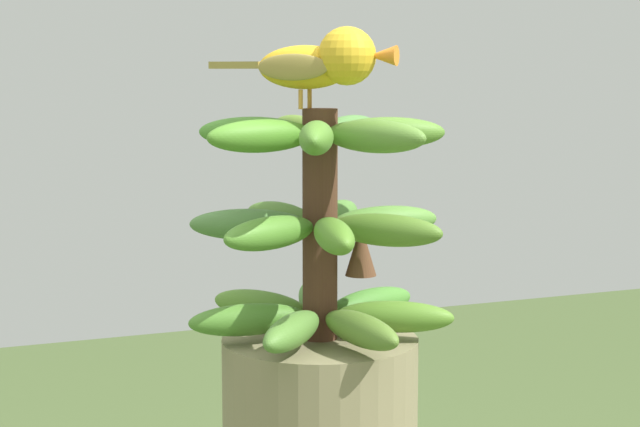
{
  "coord_description": "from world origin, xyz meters",
  "views": [
    {
      "loc": [
        0.45,
        1.12,
        1.29
      ],
      "look_at": [
        0.0,
        0.0,
        1.13
      ],
      "focal_mm": 60.16,
      "sensor_mm": 36.0,
      "label": 1
    }
  ],
  "objects": [
    {
      "name": "banana_bunch",
      "position": [
        -0.0,
        0.0,
        1.11
      ],
      "size": [
        0.3,
        0.31,
        0.26
      ],
      "color": "#4C2D1E",
      "rests_on": "banana_tree"
    },
    {
      "name": "perched_bird",
      "position": [
        0.0,
        0.02,
        1.3
      ],
      "size": [
        0.18,
        0.16,
        0.09
      ],
      "color": "#C68933",
      "rests_on": "banana_bunch"
    }
  ]
}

